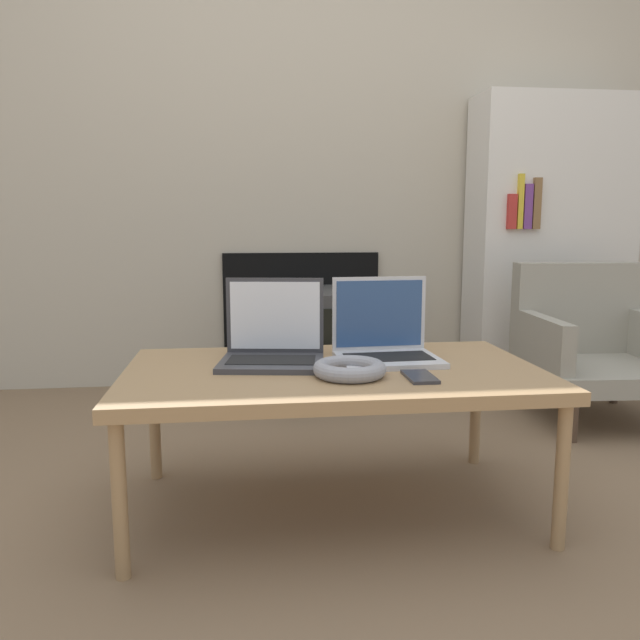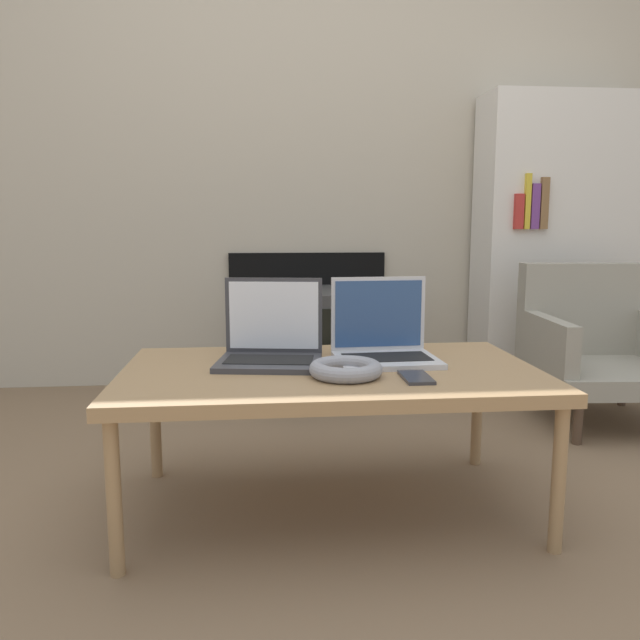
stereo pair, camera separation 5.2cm
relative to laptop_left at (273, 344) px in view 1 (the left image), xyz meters
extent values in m
plane|color=#7A6047|center=(0.17, -0.35, -0.48)|extent=(14.00, 14.00, 0.00)
cube|color=#B7AD99|center=(0.17, 1.45, 0.82)|extent=(7.00, 0.06, 2.60)
cube|color=black|center=(0.22, 1.41, -0.14)|extent=(0.80, 0.03, 0.68)
cube|color=#9E7A51|center=(0.17, -0.09, -0.07)|extent=(1.17, 0.67, 0.04)
cylinder|color=#9E7A51|center=(-0.38, -0.39, -0.28)|extent=(0.04, 0.04, 0.39)
cylinder|color=#9E7A51|center=(0.71, -0.39, -0.28)|extent=(0.04, 0.04, 0.39)
cylinder|color=#9E7A51|center=(-0.38, 0.20, -0.28)|extent=(0.04, 0.04, 0.39)
cylinder|color=#9E7A51|center=(0.71, 0.20, -0.28)|extent=(0.04, 0.04, 0.39)
cube|color=#38383D|center=(-0.01, -0.04, -0.05)|extent=(0.33, 0.27, 0.02)
cube|color=black|center=(-0.01, -0.04, -0.04)|extent=(0.27, 0.16, 0.00)
cube|color=#38383D|center=(0.01, 0.07, 0.08)|extent=(0.29, 0.05, 0.23)
cube|color=white|center=(0.01, 0.06, 0.08)|extent=(0.27, 0.04, 0.20)
cube|color=silver|center=(0.34, -0.04, -0.05)|extent=(0.30, 0.24, 0.02)
cube|color=black|center=(0.34, -0.04, -0.04)|extent=(0.25, 0.14, 0.00)
cube|color=silver|center=(0.33, 0.07, 0.08)|extent=(0.29, 0.02, 0.23)
cube|color=#2D4C7F|center=(0.33, 0.07, 0.08)|extent=(0.27, 0.01, 0.20)
torus|color=gray|center=(0.19, -0.20, -0.03)|extent=(0.20, 0.20, 0.04)
cube|color=#333338|center=(0.37, -0.24, -0.05)|extent=(0.07, 0.13, 0.01)
cube|color=#383838|center=(0.22, 1.14, -0.22)|extent=(0.43, 0.51, 0.51)
cube|color=black|center=(0.22, 0.88, -0.22)|extent=(0.35, 0.01, 0.40)
cube|color=gray|center=(1.39, 0.59, -0.27)|extent=(0.60, 0.61, 0.08)
cube|color=gray|center=(1.41, 0.82, -0.03)|extent=(0.57, 0.14, 0.40)
cube|color=gray|center=(1.14, 0.61, -0.13)|extent=(0.09, 0.52, 0.20)
cylinder|color=#4C3828|center=(1.16, 0.35, -0.39)|extent=(0.04, 0.04, 0.17)
cylinder|color=#4C3828|center=(1.16, 0.82, -0.39)|extent=(0.04, 0.04, 0.17)
cylinder|color=#4C3828|center=(1.62, 0.82, -0.39)|extent=(0.04, 0.04, 0.17)
cube|color=silver|center=(1.48, 1.25, 0.25)|extent=(0.80, 0.30, 1.46)
cube|color=#B22D28|center=(1.20, 1.09, 0.41)|extent=(0.04, 0.02, 0.17)
cube|color=gold|center=(1.24, 1.09, 0.45)|extent=(0.03, 0.02, 0.26)
cube|color=#6B387F|center=(1.28, 1.09, 0.43)|extent=(0.04, 0.02, 0.21)
cube|color=brown|center=(1.32, 1.09, 0.44)|extent=(0.04, 0.02, 0.24)
camera|label=1|loc=(-0.09, -1.80, 0.35)|focal=35.00mm
camera|label=2|loc=(-0.03, -1.80, 0.35)|focal=35.00mm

